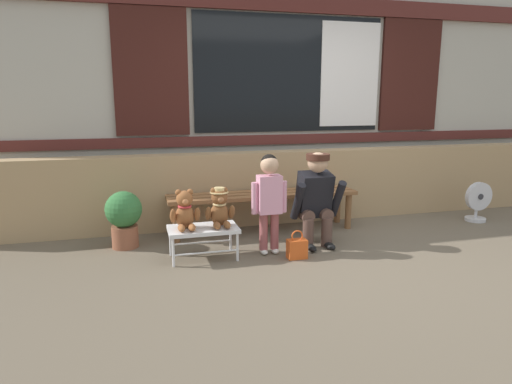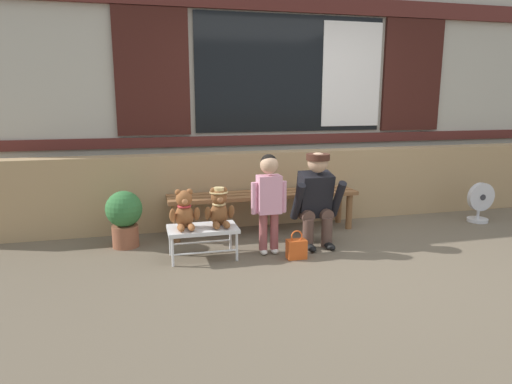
# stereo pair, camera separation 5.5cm
# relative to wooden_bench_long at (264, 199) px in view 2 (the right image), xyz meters

# --- Properties ---
(ground_plane) EXTENTS (60.00, 60.00, 0.00)m
(ground_plane) POSITION_rel_wooden_bench_long_xyz_m (0.57, -1.06, -0.37)
(ground_plane) COLOR brown
(brick_low_wall) EXTENTS (7.61, 0.25, 0.85)m
(brick_low_wall) POSITION_rel_wooden_bench_long_xyz_m (0.57, 0.37, 0.05)
(brick_low_wall) COLOR tan
(brick_low_wall) RESTS_ON ground
(shop_facade) EXTENTS (7.77, 0.26, 3.48)m
(shop_facade) POSITION_rel_wooden_bench_long_xyz_m (0.57, 0.88, 1.37)
(shop_facade) COLOR #B7B2A3
(shop_facade) RESTS_ON ground
(wooden_bench_long) EXTENTS (2.10, 0.40, 0.44)m
(wooden_bench_long) POSITION_rel_wooden_bench_long_xyz_m (0.00, 0.00, 0.00)
(wooden_bench_long) COLOR brown
(wooden_bench_long) RESTS_ON ground
(small_display_bench) EXTENTS (0.64, 0.36, 0.30)m
(small_display_bench) POSITION_rel_wooden_bench_long_xyz_m (-0.77, -0.69, -0.11)
(small_display_bench) COLOR silver
(small_display_bench) RESTS_ON ground
(teddy_bear_plain) EXTENTS (0.28, 0.26, 0.36)m
(teddy_bear_plain) POSITION_rel_wooden_bench_long_xyz_m (-0.93, -0.69, 0.09)
(teddy_bear_plain) COLOR #93562D
(teddy_bear_plain) RESTS_ON small_display_bench
(teddy_bear_with_hat) EXTENTS (0.28, 0.27, 0.36)m
(teddy_bear_with_hat) POSITION_rel_wooden_bench_long_xyz_m (-0.61, -0.69, 0.10)
(teddy_bear_with_hat) COLOR brown
(teddy_bear_with_hat) RESTS_ON small_display_bench
(child_standing) EXTENTS (0.35, 0.18, 0.96)m
(child_standing) POSITION_rel_wooden_bench_long_xyz_m (-0.14, -0.71, 0.22)
(child_standing) COLOR #994C4C
(child_standing) RESTS_ON ground
(adult_crouching) EXTENTS (0.50, 0.49, 0.95)m
(adult_crouching) POSITION_rel_wooden_bench_long_xyz_m (0.38, -0.58, 0.11)
(adult_crouching) COLOR brown
(adult_crouching) RESTS_ON ground
(handbag_on_ground) EXTENTS (0.18, 0.11, 0.27)m
(handbag_on_ground) POSITION_rel_wooden_bench_long_xyz_m (0.07, -0.92, -0.28)
(handbag_on_ground) COLOR #DB561E
(handbag_on_ground) RESTS_ON ground
(potted_plant) EXTENTS (0.36, 0.36, 0.57)m
(potted_plant) POSITION_rel_wooden_bench_long_xyz_m (-1.48, -0.17, -0.05)
(potted_plant) COLOR brown
(potted_plant) RESTS_ON ground
(floor_fan) EXTENTS (0.34, 0.24, 0.48)m
(floor_fan) POSITION_rel_wooden_bench_long_xyz_m (2.61, -0.27, -0.13)
(floor_fan) COLOR silver
(floor_fan) RESTS_ON ground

